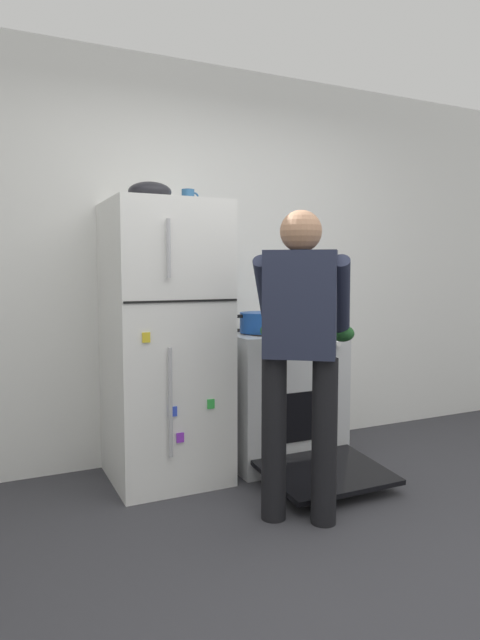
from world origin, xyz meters
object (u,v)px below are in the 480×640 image
refrigerator (165,342)px  coffee_mug (188,197)px  red_pot (260,322)px  pepper_mill (300,314)px  person_cook (301,338)px  stove_range (278,397)px  mixing_bowl (150,192)px

refrigerator → coffee_mug: 0.92m
red_pot → pepper_mill: size_ratio=2.10×
coffee_mug → refrigerator: bearing=-164.6°
person_cook → pepper_mill: person_cook is taller
refrigerator → person_cook: 0.98m
refrigerator → red_pot: bearing=-4.4°
coffee_mug → pepper_mill: (0.92, 0.15, -0.78)m
refrigerator → stove_range: refrigerator is taller
stove_range → mixing_bowl: 1.60m
person_cook → mixing_bowl: mixing_bowl is taller
pepper_mill → stove_range: bearing=-144.0°
mixing_bowl → person_cook: bearing=-58.0°
refrigerator → mixing_bowl: (-0.08, 0.00, 0.91)m
person_cook → red_pot: (0.18, 0.81, 0.00)m
stove_range → coffee_mug: bearing=173.7°
person_cook → coffee_mug: size_ratio=14.28×
stove_range → mixing_bowl: size_ratio=4.69×
stove_range → person_cook: person_cook is taller
refrigerator → mixing_bowl: 0.92m
pepper_mill → refrigerator: bearing=-169.7°
person_cook → coffee_mug: 1.24m
pepper_mill → mixing_bowl: bearing=-170.4°
refrigerator → pepper_mill: size_ratio=9.84×
coffee_mug → pepper_mill: size_ratio=0.64×
stove_range → mixing_bowl: (-0.88, 0.02, 1.34)m
coffee_mug → mixing_bowl: 0.27m
person_cook → pepper_mill: bearing=58.7°
refrigerator → red_pot: (0.64, -0.05, 0.10)m
pepper_mill → mixing_bowl: mixing_bowl is taller
red_pot → pepper_mill: 0.52m
refrigerator → pepper_mill: (1.10, 0.20, 0.12)m
stove_range → mixing_bowl: mixing_bowl is taller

